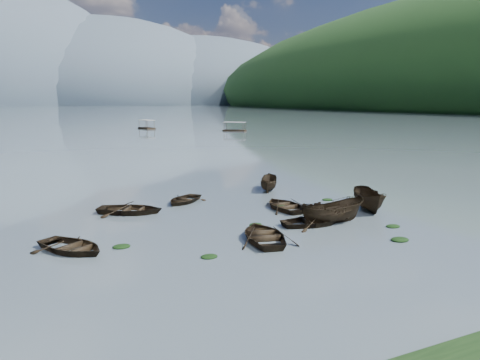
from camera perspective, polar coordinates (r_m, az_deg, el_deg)
name	(u,v)px	position (r m, az deg, el deg)	size (l,w,h in m)	color
ground_plane	(329,245)	(27.94, 10.83, -7.83)	(2400.00, 2400.00, 0.00)	slate
haze_mtn_c	(104,104)	(934.46, -16.27, 8.88)	(520.00, 520.00, 260.00)	#475666
haze_mtn_d	(193,104)	(980.70, -5.72, 9.24)	(520.00, 520.00, 220.00)	#475666
rowboat_0	(72,251)	(28.09, -19.82, -8.15)	(3.24, 4.53, 0.94)	black
rowboat_1	(264,240)	(28.50, 2.95, -7.31)	(3.50, 4.90, 1.02)	black
rowboat_2	(332,223)	(32.83, 11.18, -5.18)	(1.85, 4.92, 1.90)	black
rowboat_3	(285,209)	(36.52, 5.52, -3.52)	(3.29, 4.61, 0.96)	black
rowboat_4	(312,225)	(32.11, 8.83, -5.45)	(3.06, 4.29, 0.89)	black
rowboat_5	(369,210)	(37.29, 15.44, -3.55)	(1.85, 4.92, 1.90)	black
rowboat_6	(130,213)	(35.90, -13.23, -3.97)	(3.46, 4.85, 1.00)	black
rowboat_7	(184,202)	(38.90, -6.89, -2.72)	(2.89, 4.05, 0.84)	black
rowboat_8	(268,190)	(43.84, 3.48, -1.25)	(1.49, 3.96, 1.53)	black
weed_clump_0	(209,257)	(25.52, -3.78, -9.39)	(0.94, 0.77, 0.21)	black
weed_clump_1	(255,225)	(31.74, 1.90, -5.51)	(0.89, 0.71, 0.20)	black
weed_clump_2	(400,241)	(29.92, 18.90, -7.01)	(1.15, 0.92, 0.25)	black
weed_clump_3	(327,200)	(40.14, 10.60, -2.43)	(0.91, 0.77, 0.20)	black
weed_clump_4	(393,227)	(32.91, 18.15, -5.46)	(1.00, 0.79, 0.21)	black
weed_clump_5	(122,247)	(27.95, -14.25, -7.96)	(1.03, 0.83, 0.22)	black
weed_clump_6	(283,208)	(36.67, 5.23, -3.46)	(1.01, 0.84, 0.21)	black
weed_clump_7	(282,207)	(36.97, 5.20, -3.35)	(0.99, 0.79, 0.22)	black
pontoon_centre	(147,129)	(138.84, -11.30, 6.14)	(2.70, 6.47, 2.48)	black
pontoon_right	(235,131)	(126.34, -0.65, 5.98)	(2.55, 6.11, 2.34)	black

